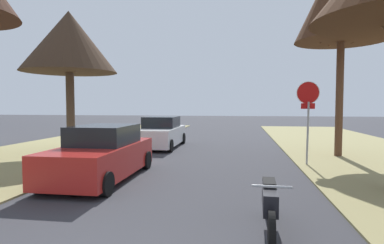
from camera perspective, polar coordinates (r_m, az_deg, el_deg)
name	(u,v)px	position (r m, az deg, el deg)	size (l,w,h in m)	color
stop_sign_far	(308,105)	(11.94, 20.24, 2.97)	(0.81, 0.25, 2.97)	#9EA0A5
street_tree_left_mid_b	(69,42)	(15.12, -21.35, 13.26)	(4.06, 4.06, 6.21)	#4C3A2C
parked_sedan_red	(102,154)	(9.72, -15.98, -5.67)	(1.96, 4.41, 1.57)	red
parked_sedan_white	(161,133)	(16.39, -5.65, -2.01)	(1.96, 4.41, 1.57)	white
parked_motorcycle	(269,204)	(5.77, 13.84, -14.17)	(0.60, 2.05, 0.97)	black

